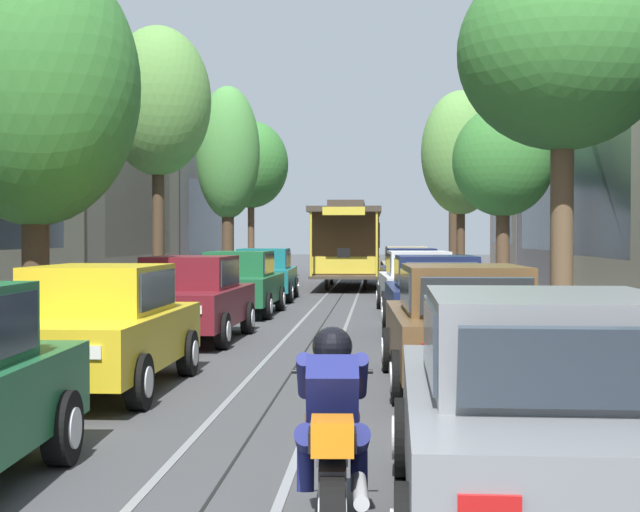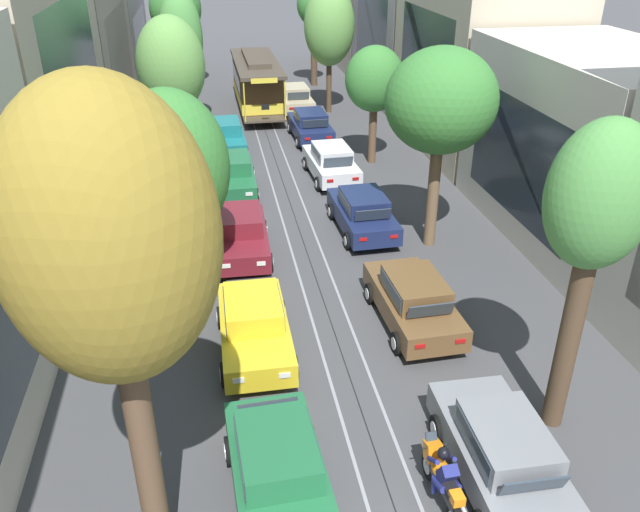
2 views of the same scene
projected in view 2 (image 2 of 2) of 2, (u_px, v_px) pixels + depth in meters
name	position (u px, v px, depth m)	size (l,w,h in m)	color
ground_plane	(282.00, 180.00, 29.09)	(160.00, 160.00, 0.00)	#424244
trolley_track_rails	(274.00, 156.00, 32.00)	(1.14, 61.56, 0.01)	gray
building_facade_left	(49.00, 76.00, 28.22)	(5.93, 53.26, 10.94)	beige
building_facade_right	(481.00, 55.00, 30.86)	(5.83, 53.26, 10.68)	beige
parked_car_green_near_left	(279.00, 473.00, 12.63)	(2.13, 4.42, 1.58)	#1E6038
parked_car_yellow_second_left	(254.00, 325.00, 17.23)	(2.01, 4.36, 1.58)	gold
parked_car_maroon_mid_left	(241.00, 234.00, 22.26)	(2.07, 4.39, 1.58)	maroon
parked_car_green_fourth_left	(233.00, 174.00, 27.43)	(2.04, 4.38, 1.58)	#1E6038
parked_car_teal_fifth_left	(226.00, 136.00, 32.25)	(2.08, 4.39, 1.58)	#196B70
parked_car_grey_near_right	(502.00, 453.00, 13.11)	(2.05, 4.38, 1.58)	slate
parked_car_brown_second_right	(413.00, 300.00, 18.38)	(2.10, 4.41, 1.58)	brown
parked_car_navy_mid_right	(363.00, 212.00, 23.89)	(2.09, 4.40, 1.58)	#19234C
parked_car_white_fourth_right	(331.00, 162.00, 28.83)	(2.14, 4.42, 1.58)	silver
parked_car_navy_fifth_right	(310.00, 125.00, 33.99)	(2.09, 4.40, 1.58)	#19234C
parked_car_beige_sixth_right	(295.00, 98.00, 39.15)	(2.08, 4.39, 1.58)	#C1B28E
street_tree_kerb_left_near	(109.00, 244.00, 9.04)	(3.22, 2.89, 8.90)	brown
street_tree_kerb_left_second	(170.00, 168.00, 17.98)	(3.37, 3.08, 6.57)	#4C3826
street_tree_kerb_left_mid	(171.00, 66.00, 25.36)	(2.70, 2.56, 7.31)	#4C3826
street_tree_kerb_left_fourth	(181.00, 38.00, 34.23)	(2.30, 2.10, 7.34)	#4C3826
street_tree_kerb_left_far	(175.00, 8.00, 42.69)	(3.45, 3.40, 7.31)	brown
street_tree_kerb_right_near	(598.00, 208.00, 12.55)	(2.22, 1.85, 7.31)	#4C3826
street_tree_kerb_right_second	(441.00, 102.00, 20.94)	(3.75, 3.54, 7.00)	brown
street_tree_kerb_right_mid	(375.00, 80.00, 29.38)	(2.76, 2.37, 5.52)	brown
street_tree_kerb_right_fourth	(329.00, 26.00, 37.05)	(2.96, 2.85, 7.38)	#4C3826
street_tree_kerb_right_far	(314.00, 7.00, 43.31)	(2.32, 2.25, 6.88)	#4C3826
cable_car_trolley	(257.00, 83.00, 39.10)	(2.64, 9.15, 3.28)	brown
motorcycle_with_rider	(443.00, 480.00, 12.68)	(0.56, 1.99, 1.37)	black
pedestrian_on_left_pavement	(123.00, 240.00, 21.45)	(0.55, 0.32, 1.70)	slate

